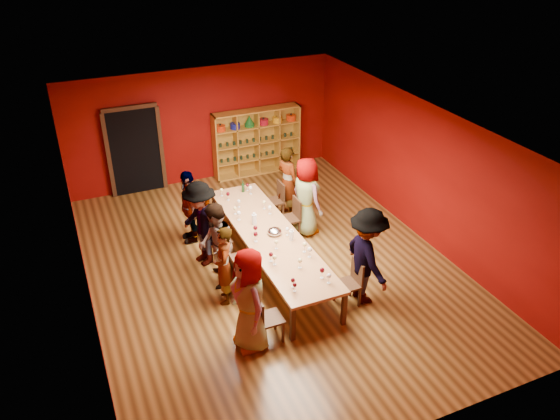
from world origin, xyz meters
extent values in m
cube|color=#533415|center=(0.00, 0.00, -0.01)|extent=(7.10, 9.10, 0.02)
cube|color=#6A0705|center=(0.00, 4.51, 1.50)|extent=(7.10, 0.02, 3.00)
cube|color=#6A0705|center=(0.00, -4.51, 1.50)|extent=(7.10, 0.02, 3.00)
cube|color=#6A0705|center=(-3.51, 0.00, 1.50)|extent=(0.02, 9.10, 3.00)
cube|color=#6A0705|center=(3.51, 0.00, 1.50)|extent=(0.02, 9.10, 3.00)
cube|color=silver|center=(0.00, 0.00, 3.01)|extent=(7.10, 9.10, 0.02)
cube|color=#A67045|center=(0.00, 0.00, 0.72)|extent=(1.10, 4.50, 0.06)
cube|color=#321D10|center=(-0.49, -2.17, 0.34)|extent=(0.08, 0.08, 0.69)
cube|color=#321D10|center=(-0.49, 2.17, 0.34)|extent=(0.08, 0.08, 0.69)
cube|color=#321D10|center=(0.49, -2.17, 0.34)|extent=(0.08, 0.08, 0.69)
cube|color=#321D10|center=(0.49, 2.17, 0.34)|extent=(0.08, 0.08, 0.69)
cube|color=black|center=(-1.80, 4.44, 1.10)|extent=(1.20, 0.14, 2.20)
cube|color=#321D10|center=(-1.80, 4.37, 2.25)|extent=(1.32, 0.06, 0.10)
cube|color=#321D10|center=(-2.45, 4.37, 1.10)|extent=(0.10, 0.06, 2.20)
cube|color=#321D10|center=(-1.15, 4.37, 1.10)|extent=(0.10, 0.06, 2.20)
cube|color=#B37F28|center=(0.22, 4.28, 0.90)|extent=(0.04, 0.40, 1.80)
cube|color=#B37F28|center=(2.58, 4.28, 0.90)|extent=(0.04, 0.40, 1.80)
cube|color=#B37F28|center=(1.40, 4.28, 1.78)|extent=(2.40, 0.40, 0.04)
cube|color=#B37F28|center=(1.40, 4.28, 0.02)|extent=(2.40, 0.40, 0.04)
cube|color=#B37F28|center=(1.40, 4.47, 0.90)|extent=(2.40, 0.02, 1.80)
cube|color=#B37F28|center=(1.40, 4.28, 0.45)|extent=(2.36, 0.38, 0.03)
cube|color=#B37F28|center=(1.40, 4.28, 0.90)|extent=(2.36, 0.38, 0.03)
cube|color=#B37F28|center=(1.40, 4.28, 1.35)|extent=(2.36, 0.38, 0.03)
cube|color=#B37F28|center=(0.80, 4.28, 0.90)|extent=(0.03, 0.38, 1.76)
cube|color=#B37F28|center=(1.40, 4.28, 0.90)|extent=(0.03, 0.38, 1.76)
cube|color=#B37F28|center=(2.00, 4.28, 0.90)|extent=(0.03, 0.38, 1.76)
cylinder|color=red|center=(0.40, 4.28, 1.44)|extent=(0.26, 0.26, 0.15)
sphere|color=black|center=(0.40, 4.28, 1.53)|extent=(0.05, 0.05, 0.05)
cylinder|color=navy|center=(0.80, 4.28, 1.44)|extent=(0.26, 0.26, 0.15)
sphere|color=black|center=(0.80, 4.28, 1.53)|extent=(0.05, 0.05, 0.05)
cylinder|color=#186124|center=(1.20, 4.28, 1.41)|extent=(0.26, 0.26, 0.08)
cone|color=#186124|center=(1.20, 4.28, 1.56)|extent=(0.24, 0.24, 0.22)
cylinder|color=#A71329|center=(1.60, 4.28, 1.44)|extent=(0.26, 0.26, 0.15)
sphere|color=black|center=(1.60, 4.28, 1.53)|extent=(0.05, 0.05, 0.05)
cylinder|color=gold|center=(2.00, 4.28, 1.44)|extent=(0.26, 0.26, 0.15)
sphere|color=black|center=(2.00, 4.28, 1.53)|extent=(0.05, 0.05, 0.05)
cylinder|color=red|center=(2.40, 4.28, 1.44)|extent=(0.26, 0.26, 0.15)
sphere|color=black|center=(2.40, 4.28, 1.53)|extent=(0.05, 0.05, 0.05)
cylinder|color=black|center=(0.38, 4.28, 0.52)|extent=(0.07, 0.07, 0.10)
cylinder|color=black|center=(0.56, 4.28, 0.52)|extent=(0.07, 0.07, 0.10)
cylinder|color=black|center=(0.75, 4.28, 0.52)|extent=(0.07, 0.07, 0.10)
cylinder|color=black|center=(0.93, 4.28, 0.52)|extent=(0.07, 0.07, 0.10)
cylinder|color=black|center=(1.12, 4.28, 0.52)|extent=(0.07, 0.07, 0.10)
cylinder|color=black|center=(1.30, 4.28, 0.52)|extent=(0.07, 0.07, 0.10)
cylinder|color=black|center=(1.49, 4.28, 0.52)|extent=(0.07, 0.07, 0.10)
cylinder|color=black|center=(1.67, 4.28, 0.52)|extent=(0.07, 0.07, 0.10)
cylinder|color=black|center=(1.86, 4.28, 0.52)|extent=(0.07, 0.07, 0.10)
cylinder|color=black|center=(2.04, 4.28, 0.52)|extent=(0.07, 0.07, 0.10)
cylinder|color=black|center=(2.23, 4.28, 0.52)|extent=(0.07, 0.07, 0.10)
cylinder|color=black|center=(2.42, 4.28, 0.52)|extent=(0.07, 0.07, 0.10)
cylinder|color=black|center=(0.38, 4.28, 0.97)|extent=(0.07, 0.07, 0.10)
cylinder|color=black|center=(0.56, 4.28, 0.97)|extent=(0.07, 0.07, 0.10)
cylinder|color=black|center=(0.75, 4.28, 0.97)|extent=(0.07, 0.07, 0.10)
cylinder|color=black|center=(0.93, 4.28, 0.97)|extent=(0.07, 0.07, 0.10)
cylinder|color=black|center=(1.12, 4.28, 0.97)|extent=(0.07, 0.07, 0.10)
cylinder|color=black|center=(1.30, 4.28, 0.97)|extent=(0.07, 0.07, 0.10)
cylinder|color=black|center=(1.49, 4.28, 0.97)|extent=(0.07, 0.07, 0.10)
cylinder|color=black|center=(1.67, 4.28, 0.97)|extent=(0.07, 0.07, 0.10)
cylinder|color=black|center=(1.86, 4.28, 0.97)|extent=(0.07, 0.07, 0.10)
cylinder|color=black|center=(2.04, 4.28, 0.97)|extent=(0.07, 0.07, 0.10)
cylinder|color=black|center=(2.23, 4.28, 0.97)|extent=(0.07, 0.07, 0.10)
cylinder|color=black|center=(2.42, 4.28, 0.97)|extent=(0.07, 0.07, 0.10)
cube|color=#321D10|center=(-0.83, -1.99, 0.43)|extent=(0.42, 0.42, 0.04)
cube|color=#321D10|center=(-1.02, -1.99, 0.67)|extent=(0.04, 0.40, 0.44)
cube|color=#321D10|center=(-1.00, -2.16, 0.21)|extent=(0.04, 0.04, 0.41)
cube|color=#321D10|center=(-0.66, -2.16, 0.21)|extent=(0.04, 0.04, 0.41)
cube|color=#321D10|center=(-1.00, -1.82, 0.21)|extent=(0.04, 0.04, 0.41)
cube|color=#321D10|center=(-0.66, -1.82, 0.21)|extent=(0.04, 0.04, 0.41)
imported|color=white|center=(-1.18, -1.99, 0.93)|extent=(0.53, 0.92, 1.86)
cube|color=#321D10|center=(-0.83, -0.70, 0.43)|extent=(0.42, 0.42, 0.04)
cube|color=#321D10|center=(-1.02, -0.70, 0.67)|extent=(0.04, 0.40, 0.44)
cube|color=#321D10|center=(-1.00, -0.87, 0.21)|extent=(0.04, 0.04, 0.41)
cube|color=#321D10|center=(-0.66, -0.87, 0.21)|extent=(0.04, 0.04, 0.41)
cube|color=#321D10|center=(-1.00, -0.53, 0.21)|extent=(0.04, 0.04, 0.41)
cube|color=#321D10|center=(-0.66, -0.53, 0.21)|extent=(0.04, 0.04, 0.41)
imported|color=beige|center=(-1.19, -0.70, 0.77)|extent=(0.56, 0.66, 1.55)
cube|color=#321D10|center=(-0.83, -0.13, 0.43)|extent=(0.42, 0.42, 0.04)
cube|color=#321D10|center=(-1.02, -0.13, 0.67)|extent=(0.04, 0.40, 0.44)
cube|color=#321D10|center=(-1.00, -0.30, 0.21)|extent=(0.04, 0.04, 0.41)
cube|color=#321D10|center=(-0.66, -0.30, 0.21)|extent=(0.04, 0.04, 0.41)
cube|color=#321D10|center=(-1.00, 0.04, 0.21)|extent=(0.04, 0.04, 0.41)
cube|color=#321D10|center=(-0.66, 0.04, 0.21)|extent=(0.04, 0.04, 0.41)
imported|color=#6183C9|center=(-1.16, -0.13, 0.86)|extent=(0.66, 0.92, 1.72)
cube|color=#321D10|center=(-0.83, 0.67, 0.43)|extent=(0.42, 0.42, 0.04)
cube|color=#321D10|center=(-1.02, 0.67, 0.67)|extent=(0.04, 0.40, 0.44)
cube|color=#321D10|center=(-1.00, 0.50, 0.21)|extent=(0.04, 0.04, 0.41)
cube|color=#321D10|center=(-0.66, 0.50, 0.21)|extent=(0.04, 0.04, 0.41)
cube|color=#321D10|center=(-1.00, 0.84, 0.21)|extent=(0.04, 0.04, 0.41)
cube|color=#321D10|center=(-0.66, 0.84, 0.21)|extent=(0.04, 0.04, 0.41)
imported|color=tan|center=(-1.21, 0.67, 0.91)|extent=(0.77, 1.26, 1.82)
cube|color=#321D10|center=(-0.83, 1.62, 0.43)|extent=(0.42, 0.42, 0.04)
cube|color=#321D10|center=(-1.02, 1.62, 0.67)|extent=(0.04, 0.40, 0.44)
cube|color=#321D10|center=(-1.00, 1.45, 0.21)|extent=(0.04, 0.04, 0.41)
cube|color=#321D10|center=(-0.66, 1.45, 0.21)|extent=(0.04, 0.04, 0.41)
cube|color=#321D10|center=(-1.00, 1.79, 0.21)|extent=(0.04, 0.04, 0.41)
cube|color=#321D10|center=(-0.66, 1.79, 0.21)|extent=(0.04, 0.04, 0.41)
imported|color=#4E4F53|center=(-1.20, 1.62, 0.83)|extent=(0.52, 1.01, 1.66)
cube|color=#321D10|center=(0.83, -1.68, 0.43)|extent=(0.42, 0.42, 0.04)
cube|color=#321D10|center=(1.02, -1.68, 0.67)|extent=(0.04, 0.40, 0.44)
cube|color=#321D10|center=(0.66, -1.85, 0.21)|extent=(0.04, 0.04, 0.41)
cube|color=#321D10|center=(1.00, -1.85, 0.21)|extent=(0.04, 0.04, 0.41)
cube|color=#321D10|center=(0.66, -1.51, 0.21)|extent=(0.04, 0.04, 0.41)
cube|color=#321D10|center=(1.00, -1.51, 0.21)|extent=(0.04, 0.04, 0.41)
imported|color=#587AB6|center=(1.19, -1.68, 0.95)|extent=(0.55, 1.24, 1.90)
cube|color=#321D10|center=(0.83, 0.91, 0.43)|extent=(0.42, 0.42, 0.04)
cube|color=#321D10|center=(1.02, 0.91, 0.67)|extent=(0.04, 0.40, 0.44)
cube|color=#321D10|center=(0.66, 0.74, 0.21)|extent=(0.04, 0.04, 0.41)
cube|color=#321D10|center=(1.00, 0.74, 0.21)|extent=(0.04, 0.04, 0.41)
cube|color=#321D10|center=(0.66, 1.08, 0.21)|extent=(0.04, 0.04, 0.41)
cube|color=#321D10|center=(1.00, 1.08, 0.21)|extent=(0.04, 0.04, 0.41)
imported|color=#4B4C51|center=(1.24, 0.91, 0.90)|extent=(0.66, 0.96, 1.80)
cube|color=#321D10|center=(0.83, 1.79, 0.43)|extent=(0.42, 0.42, 0.04)
cube|color=#321D10|center=(1.02, 1.79, 0.67)|extent=(0.04, 0.40, 0.44)
cube|color=#321D10|center=(0.66, 1.62, 0.21)|extent=(0.04, 0.04, 0.41)
cube|color=#321D10|center=(1.00, 1.62, 0.21)|extent=(0.04, 0.04, 0.41)
cube|color=#321D10|center=(0.66, 1.96, 0.21)|extent=(0.04, 0.04, 0.41)
cube|color=#321D10|center=(1.00, 1.96, 0.21)|extent=(0.04, 0.04, 0.41)
imported|color=tan|center=(1.19, 1.79, 0.86)|extent=(0.63, 0.74, 1.73)
cylinder|color=white|center=(-0.30, -1.74, 0.75)|extent=(0.06, 0.06, 0.01)
cylinder|color=white|center=(-0.30, -1.74, 0.81)|extent=(0.01, 0.01, 0.10)
ellipsoid|color=#40060E|center=(-0.30, -1.74, 0.90)|extent=(0.08, 0.08, 0.09)
cylinder|color=white|center=(-0.27, 0.09, 0.75)|extent=(0.07, 0.07, 0.01)
cylinder|color=white|center=(-0.27, 0.09, 0.82)|extent=(0.01, 0.01, 0.12)
ellipsoid|color=#40060E|center=(-0.27, 0.09, 0.91)|extent=(0.09, 0.09, 0.10)
cylinder|color=white|center=(0.29, 1.02, 0.75)|extent=(0.06, 0.06, 0.01)
cylinder|color=white|center=(0.29, 1.02, 0.81)|extent=(0.01, 0.01, 0.11)
ellipsoid|color=#EFE395|center=(0.29, 1.02, 0.90)|extent=(0.08, 0.08, 0.09)
cylinder|color=white|center=(0.27, 1.78, 0.75)|extent=(0.07, 0.07, 0.01)
cylinder|color=white|center=(0.27, 1.78, 0.81)|extent=(0.01, 0.01, 0.11)
ellipsoid|color=white|center=(0.27, 1.78, 0.91)|extent=(0.08, 0.08, 0.09)
cylinder|color=white|center=(-0.30, 1.70, 0.75)|extent=(0.06, 0.06, 0.01)
cylinder|color=white|center=(-0.30, 1.70, 0.81)|extent=(0.01, 0.01, 0.11)
ellipsoid|color=#40060E|center=(-0.30, 1.70, 0.91)|extent=(0.08, 0.08, 0.09)
cylinder|color=white|center=(-0.35, -0.14, 0.75)|extent=(0.07, 0.07, 0.01)
cylinder|color=white|center=(-0.35, -0.14, 0.82)|extent=(0.01, 0.01, 0.12)
ellipsoid|color=#40060E|center=(-0.35, -0.14, 0.92)|extent=(0.09, 0.09, 0.10)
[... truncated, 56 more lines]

